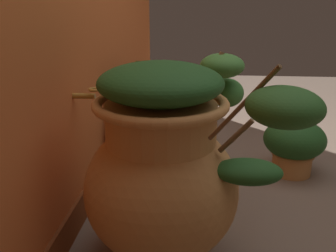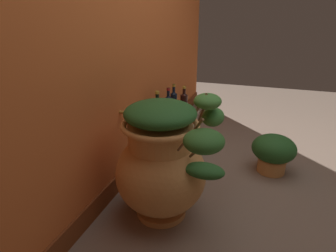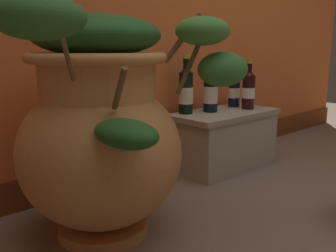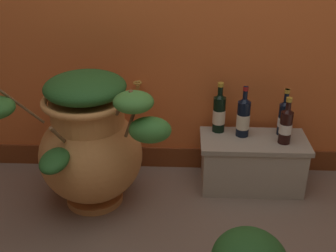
{
  "view_description": "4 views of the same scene",
  "coord_description": "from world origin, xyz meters",
  "px_view_note": "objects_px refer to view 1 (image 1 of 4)",
  "views": [
    {
      "loc": [
        -1.73,
        0.56,
        0.99
      ],
      "look_at": [
        0.06,
        0.71,
        0.37
      ],
      "focal_mm": 37.45,
      "sensor_mm": 36.0,
      "label": 1
    },
    {
      "loc": [
        -2.03,
        0.12,
        1.3
      ],
      "look_at": [
        -0.05,
        0.8,
        0.46
      ],
      "focal_mm": 30.15,
      "sensor_mm": 36.0,
      "label": 2
    },
    {
      "loc": [
        -1.24,
        -0.46,
        0.69
      ],
      "look_at": [
        -0.1,
        0.79,
        0.34
      ],
      "focal_mm": 40.31,
      "sensor_mm": 36.0,
      "label": 3
    },
    {
      "loc": [
        0.02,
        -1.43,
        1.55
      ],
      "look_at": [
        -0.08,
        0.83,
        0.44
      ],
      "focal_mm": 45.28,
      "sensor_mm": 36.0,
      "label": 4
    }
  ],
  "objects_px": {
    "wine_bottle_back": "(136,95)",
    "terracotta_urn": "(165,167)",
    "potted_shrub": "(294,144)",
    "wine_bottle_middle": "(122,100)",
    "wine_bottle_left": "(154,87)",
    "wine_bottle_right": "(138,87)"
  },
  "relations": [
    {
      "from": "terracotta_urn",
      "to": "wine_bottle_left",
      "type": "bearing_deg",
      "value": 9.25
    },
    {
      "from": "wine_bottle_left",
      "to": "terracotta_urn",
      "type": "bearing_deg",
      "value": -170.75
    },
    {
      "from": "terracotta_urn",
      "to": "wine_bottle_back",
      "type": "bearing_deg",
      "value": 16.79
    },
    {
      "from": "wine_bottle_middle",
      "to": "wine_bottle_right",
      "type": "xyz_separation_m",
      "value": [
        0.4,
        -0.03,
        -0.01
      ]
    },
    {
      "from": "potted_shrub",
      "to": "wine_bottle_left",
      "type": "bearing_deg",
      "value": 70.88
    },
    {
      "from": "wine_bottle_right",
      "to": "terracotta_urn",
      "type": "bearing_deg",
      "value": -165.44
    },
    {
      "from": "terracotta_urn",
      "to": "wine_bottle_middle",
      "type": "bearing_deg",
      "value": 23.42
    },
    {
      "from": "potted_shrub",
      "to": "terracotta_urn",
      "type": "bearing_deg",
      "value": 139.44
    },
    {
      "from": "wine_bottle_left",
      "to": "wine_bottle_middle",
      "type": "bearing_deg",
      "value": 160.1
    },
    {
      "from": "wine_bottle_right",
      "to": "wine_bottle_back",
      "type": "relative_size",
      "value": 0.93
    },
    {
      "from": "terracotta_urn",
      "to": "wine_bottle_middle",
      "type": "relative_size",
      "value": 2.88
    },
    {
      "from": "wine_bottle_middle",
      "to": "potted_shrub",
      "type": "relative_size",
      "value": 0.88
    },
    {
      "from": "terracotta_urn",
      "to": "wine_bottle_right",
      "type": "relative_size",
      "value": 3.11
    },
    {
      "from": "wine_bottle_right",
      "to": "wine_bottle_back",
      "type": "distance_m",
      "value": 0.25
    },
    {
      "from": "wine_bottle_back",
      "to": "potted_shrub",
      "type": "relative_size",
      "value": 0.88
    },
    {
      "from": "wine_bottle_middle",
      "to": "wine_bottle_back",
      "type": "height_order",
      "value": "wine_bottle_middle"
    },
    {
      "from": "wine_bottle_left",
      "to": "wine_bottle_back",
      "type": "relative_size",
      "value": 0.9
    },
    {
      "from": "wine_bottle_back",
      "to": "terracotta_urn",
      "type": "bearing_deg",
      "value": -163.21
    },
    {
      "from": "terracotta_urn",
      "to": "potted_shrub",
      "type": "height_order",
      "value": "terracotta_urn"
    },
    {
      "from": "wine_bottle_right",
      "to": "potted_shrub",
      "type": "relative_size",
      "value": 0.81
    },
    {
      "from": "wine_bottle_right",
      "to": "potted_shrub",
      "type": "distance_m",
      "value": 1.09
    },
    {
      "from": "wine_bottle_left",
      "to": "wine_bottle_middle",
      "type": "height_order",
      "value": "wine_bottle_middle"
    }
  ]
}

